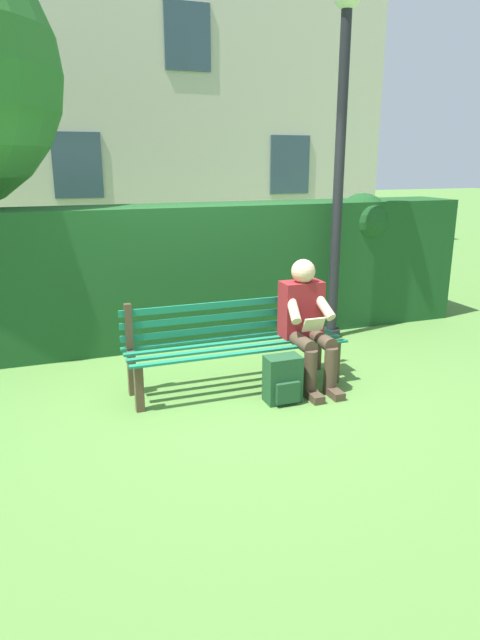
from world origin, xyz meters
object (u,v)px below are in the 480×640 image
at_px(park_bench, 233,341).
at_px(backpack, 283,380).
at_px(person_seated, 307,320).
at_px(lamp_post, 341,139).

bearing_deg(park_bench, backpack, 119.41).
relative_size(person_seated, backpack, 2.81).
xyz_separation_m(park_bench, person_seated, (-0.65, 0.18, 0.18)).
bearing_deg(backpack, person_seated, -139.71).
bearing_deg(person_seated, park_bench, -15.50).
bearing_deg(person_seated, backpack, 40.29).
relative_size(park_bench, person_seated, 1.73).
bearing_deg(lamp_post, person_seated, 51.23).
xyz_separation_m(person_seated, lamp_post, (-0.93, -1.15, 1.63)).
xyz_separation_m(park_bench, lamp_post, (-1.57, -0.97, 1.81)).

